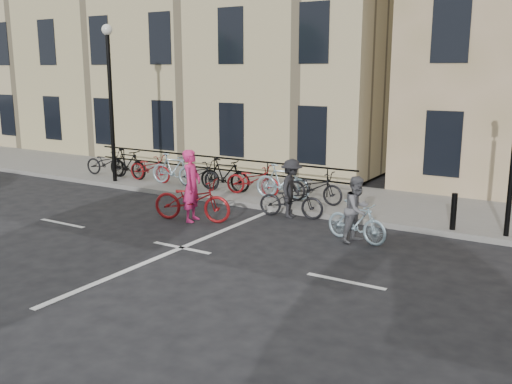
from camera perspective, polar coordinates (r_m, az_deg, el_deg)
The scene contains 9 objects.
ground at distance 13.11m, azimuth -7.44°, elevation -5.57°, with size 120.00×120.00×0.00m, color black.
sidewalk at distance 20.07m, azimuth -5.61°, elevation 0.93°, with size 46.00×4.00×0.15m, color slate.
building_west at distance 28.31m, azimuth -5.36°, elevation 14.53°, with size 20.00×10.00×10.00m, color tan.
lamp_post at distance 20.15m, azimuth -14.40°, elevation 10.44°, with size 0.36×0.36×5.28m.
bollard_east at distance 14.61m, azimuth 19.16°, elevation -1.85°, with size 0.14×0.14×0.90m, color black.
parked_bikes at distance 18.79m, azimuth -5.71°, elevation 1.92°, with size 10.40×1.23×1.05m.
cyclist_pink at distance 15.21m, azimuth -6.41°, elevation -0.46°, with size 2.27×1.27×1.92m.
cyclist_grey at distance 13.51m, azimuth 10.05°, elevation -2.33°, with size 1.68×0.87×1.57m.
cyclist_dark at distance 15.52m, azimuth 3.56°, elevation -0.26°, with size 1.89×1.13×1.61m.
Camera 1 is at (7.92, -9.66, 3.98)m, focal length 40.00 mm.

